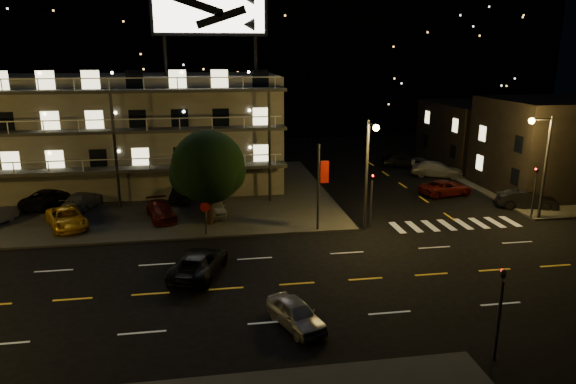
{
  "coord_description": "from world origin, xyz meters",
  "views": [
    {
      "loc": [
        -2.63,
        -26.0,
        12.61
      ],
      "look_at": [
        2.76,
        8.0,
        3.15
      ],
      "focal_mm": 32.0,
      "sensor_mm": 36.0,
      "label": 1
    }
  ],
  "objects": [
    {
      "name": "ground",
      "position": [
        0.0,
        0.0,
        0.0
      ],
      "size": [
        140.0,
        140.0,
        0.0
      ],
      "primitive_type": "plane",
      "color": "black",
      "rests_on": "ground"
    },
    {
      "name": "curb_nw",
      "position": [
        -14.0,
        20.0,
        0.07
      ],
      "size": [
        44.0,
        24.0,
        0.15
      ],
      "primitive_type": "cube",
      "color": "#363633",
      "rests_on": "ground"
    },
    {
      "name": "curb_ne",
      "position": [
        30.0,
        20.0,
        0.07
      ],
      "size": [
        16.0,
        24.0,
        0.15
      ],
      "primitive_type": "cube",
      "color": "#363633",
      "rests_on": "ground"
    },
    {
      "name": "motel",
      "position": [
        -9.94,
        23.88,
        5.34
      ],
      "size": [
        28.0,
        13.8,
        18.1
      ],
      "color": "gray",
      "rests_on": "ground"
    },
    {
      "name": "side_bldg_front",
      "position": [
        29.99,
        16.0,
        4.25
      ],
      "size": [
        14.06,
        10.0,
        8.5
      ],
      "color": "black",
      "rests_on": "ground"
    },
    {
      "name": "side_bldg_back",
      "position": [
        29.99,
        28.0,
        3.5
      ],
      "size": [
        14.06,
        12.0,
        7.0
      ],
      "color": "black",
      "rests_on": "ground"
    },
    {
      "name": "hill_backdrop",
      "position": [
        -5.94,
        68.78,
        11.55
      ],
      "size": [
        120.0,
        25.0,
        24.0
      ],
      "color": "black",
      "rests_on": "ground"
    },
    {
      "name": "streetlight_nc",
      "position": [
        8.5,
        7.94,
        4.96
      ],
      "size": [
        0.44,
        1.92,
        8.0
      ],
      "color": "#2D2D30",
      "rests_on": "ground"
    },
    {
      "name": "streetlight_ne",
      "position": [
        22.14,
        8.3,
        4.96
      ],
      "size": [
        1.92,
        0.44,
        8.0
      ],
      "color": "#2D2D30",
      "rests_on": "ground"
    },
    {
      "name": "signal_nw",
      "position": [
        9.0,
        8.5,
        2.57
      ],
      "size": [
        0.2,
        0.27,
        4.6
      ],
      "color": "#2D2D30",
      "rests_on": "ground"
    },
    {
      "name": "signal_sw",
      "position": [
        9.0,
        -8.5,
        2.57
      ],
      "size": [
        0.2,
        0.27,
        4.6
      ],
      "color": "#2D2D30",
      "rests_on": "ground"
    },
    {
      "name": "signal_ne",
      "position": [
        22.0,
        8.5,
        2.57
      ],
      "size": [
        0.27,
        0.2,
        4.6
      ],
      "color": "#2D2D30",
      "rests_on": "ground"
    },
    {
      "name": "banner_north",
      "position": [
        5.09,
        8.4,
        3.43
      ],
      "size": [
        0.83,
        0.16,
        6.4
      ],
      "color": "#2D2D30",
      "rests_on": "ground"
    },
    {
      "name": "stop_sign",
      "position": [
        -3.0,
        8.57,
        1.71
      ],
      "size": [
        0.91,
        0.11,
        2.61
      ],
      "color": "#2D2D30",
      "rests_on": "ground"
    },
    {
      "name": "tree",
      "position": [
        -2.71,
        10.94,
        4.33
      ],
      "size": [
        5.58,
        5.38,
        7.03
      ],
      "color": "black",
      "rests_on": "curb_nw"
    },
    {
      "name": "lot_car_2",
      "position": [
        -13.04,
        11.7,
        0.84
      ],
      "size": [
        4.11,
        5.5,
        1.39
      ],
      "primitive_type": "imported",
      "rotation": [
        0.0,
        0.0,
        0.41
      ],
      "color": "#EEAE16",
      "rests_on": "curb_nw"
    },
    {
      "name": "lot_car_3",
      "position": [
        -6.39,
        12.63,
        0.8
      ],
      "size": [
        2.85,
        4.78,
        1.3
      ],
      "primitive_type": "imported",
      "rotation": [
        0.0,
        0.0,
        0.24
      ],
      "color": "#5E140D",
      "rests_on": "curb_nw"
    },
    {
      "name": "lot_car_4",
      "position": [
        -2.32,
        12.94,
        0.84
      ],
      "size": [
        2.01,
        4.19,
        1.38
      ],
      "primitive_type": "imported",
      "rotation": [
        0.0,
        0.0,
        0.1
      ],
      "color": "#97989D",
      "rests_on": "curb_nw"
    },
    {
      "name": "lot_car_6",
      "position": [
        -15.74,
        17.5,
        0.89
      ],
      "size": [
        4.2,
        5.86,
        1.48
      ],
      "primitive_type": "imported",
      "rotation": [
        0.0,
        0.0,
        2.78
      ],
      "color": "black",
      "rests_on": "curb_nw"
    },
    {
      "name": "lot_car_7",
      "position": [
        -12.97,
        16.6,
        0.82
      ],
      "size": [
        2.94,
        4.9,
        1.33
      ],
      "primitive_type": "imported",
      "rotation": [
        0.0,
        0.0,
        2.89
      ],
      "color": "#97989D",
      "rests_on": "curb_nw"
    },
    {
      "name": "lot_car_8",
      "position": [
        -5.12,
        17.5,
        0.91
      ],
      "size": [
        1.99,
        4.53,
        1.52
      ],
      "primitive_type": "imported",
      "rotation": [
        0.0,
        0.0,
        3.1
      ],
      "color": "black",
      "rests_on": "curb_nw"
    },
    {
      "name": "lot_car_9",
      "position": [
        -2.36,
        16.17,
        0.82
      ],
      "size": [
        1.82,
        4.21,
        1.35
      ],
      "primitive_type": "imported",
      "rotation": [
        0.0,
        0.0,
        3.04
      ],
      "color": "#5E140D",
      "rests_on": "curb_nw"
    },
    {
      "name": "side_car_0",
      "position": [
        23.34,
        11.16,
        0.77
      ],
      "size": [
        4.92,
        3.27,
        1.53
      ],
      "primitive_type": "imported",
      "rotation": [
        0.0,
        0.0,
        1.18
      ],
      "color": "black",
      "rests_on": "ground"
    },
    {
      "name": "side_car_1",
      "position": [
        18.55,
        16.04,
        0.68
      ],
      "size": [
        5.3,
        3.29,
        1.37
      ],
      "primitive_type": "imported",
      "rotation": [
        0.0,
        0.0,
        1.79
      ],
      "color": "#5E140D",
      "rests_on": "ground"
    },
    {
      "name": "side_car_2",
      "position": [
        20.86,
        23.02,
        0.76
      ],
      "size": [
        5.67,
        4.15,
        1.53
      ],
      "primitive_type": "imported",
      "rotation": [
        0.0,
        0.0,
        1.14
      ],
      "color": "#97989D",
      "rests_on": "ground"
    },
    {
      "name": "side_car_3",
      "position": [
        18.94,
        28.12,
        0.76
      ],
      "size": [
        4.67,
        2.42,
        1.52
      ],
      "primitive_type": "imported",
      "rotation": [
        0.0,
        0.0,
        1.43
      ],
      "color": "black",
      "rests_on": "ground"
    },
    {
      "name": "road_car_east",
      "position": [
        1.17,
        -4.48,
        0.64
      ],
      "size": [
        2.8,
        4.08,
        1.29
      ],
      "primitive_type": "imported",
      "rotation": [
        0.0,
        0.0,
        0.37
      ],
      "color": "#97989D",
      "rests_on": "ground"
    },
    {
      "name": "road_car_west",
      "position": [
        -3.43,
        2.12,
        0.72
      ],
      "size": [
        3.89,
        5.7,
        1.45
      ],
      "primitive_type": "imported",
      "rotation": [
        0.0,
        0.0,
        2.83
      ],
      "color": "black",
      "rests_on": "ground"
    }
  ]
}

